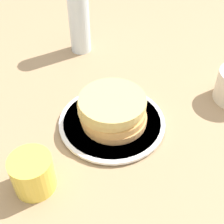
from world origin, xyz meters
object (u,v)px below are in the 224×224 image
at_px(pancake_stack, 113,110).
at_px(water_bottle_near, 79,18).
at_px(plate, 112,122).
at_px(juice_glass, 33,173).

xyz_separation_m(pancake_stack, water_bottle_near, (0.05, 0.33, 0.06)).
bearing_deg(plate, pancake_stack, 19.84).
bearing_deg(plate, juice_glass, -157.76).
bearing_deg(water_bottle_near, plate, -99.43).
relative_size(plate, water_bottle_near, 1.11).
xyz_separation_m(pancake_stack, juice_glass, (-0.21, -0.09, -0.01)).
bearing_deg(pancake_stack, plate, -160.16).
xyz_separation_m(plate, juice_glass, (-0.21, -0.09, 0.03)).
relative_size(pancake_stack, juice_glass, 1.93).
bearing_deg(water_bottle_near, pancake_stack, -99.19).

